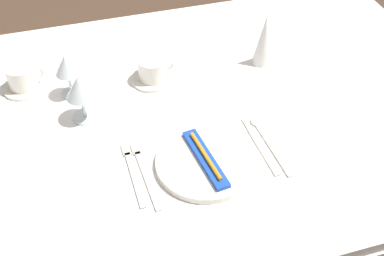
{
  "coord_description": "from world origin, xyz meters",
  "views": [
    {
      "loc": [
        -0.23,
        -1.0,
        1.65
      ],
      "look_at": [
        0.03,
        -0.1,
        0.76
      ],
      "focal_mm": 45.24,
      "sensor_mm": 36.0,
      "label": 1
    }
  ],
  "objects": [
    {
      "name": "dining_table",
      "position": [
        0.0,
        0.0,
        0.66
      ],
      "size": [
        1.8,
        1.11,
        0.74
      ],
      "color": "white",
      "rests_on": "ground"
    },
    {
      "name": "toothbrush_package",
      "position": [
        0.03,
        -0.22,
        0.77
      ],
      "size": [
        0.06,
        0.21,
        0.02
      ],
      "color": "blue",
      "rests_on": "dinner_plate"
    },
    {
      "name": "dinner_knife",
      "position": [
        0.19,
        -0.2,
        0.74
      ],
      "size": [
        0.02,
        0.22,
        0.0
      ],
      "color": "beige",
      "rests_on": "dining_table"
    },
    {
      "name": "ground_plane",
      "position": [
        0.0,
        0.0,
        0.0
      ],
      "size": [
        6.0,
        6.0,
        0.0
      ],
      "primitive_type": "plane",
      "color": "#4C3828"
    },
    {
      "name": "coffee_cup_right",
      "position": [
        -0.39,
        0.23,
        0.78
      ],
      "size": [
        0.11,
        0.08,
        0.07
      ],
      "color": "white",
      "rests_on": "saucer_right"
    },
    {
      "name": "wine_glass_left",
      "position": [
        -0.24,
        0.05,
        0.84
      ],
      "size": [
        0.08,
        0.08,
        0.14
      ],
      "color": "silver",
      "rests_on": "dining_table"
    },
    {
      "name": "spoon_soup",
      "position": [
        0.22,
        -0.18,
        0.74
      ],
      "size": [
        0.03,
        0.23,
        0.01
      ],
      "color": "beige",
      "rests_on": "dining_table"
    },
    {
      "name": "saucer_left",
      "position": [
        -0.02,
        0.16,
        0.74
      ],
      "size": [
        0.13,
        0.13,
        0.01
      ],
      "primitive_type": "cylinder",
      "color": "white",
      "rests_on": "dining_table"
    },
    {
      "name": "dinner_plate",
      "position": [
        0.03,
        -0.22,
        0.75
      ],
      "size": [
        0.25,
        0.25,
        0.02
      ],
      "primitive_type": "cylinder",
      "color": "white",
      "rests_on": "dining_table"
    },
    {
      "name": "fork_outer",
      "position": [
        -0.12,
        -0.2,
        0.74
      ],
      "size": [
        0.03,
        0.23,
        0.0
      ],
      "color": "beige",
      "rests_on": "dining_table"
    },
    {
      "name": "napkin_folded",
      "position": [
        0.34,
        0.15,
        0.82
      ],
      "size": [
        0.06,
        0.06,
        0.17
      ],
      "primitive_type": "cone",
      "color": "white",
      "rests_on": "dining_table"
    },
    {
      "name": "saucer_right",
      "position": [
        -0.39,
        0.23,
        0.74
      ],
      "size": [
        0.13,
        0.13,
        0.01
      ],
      "primitive_type": "cylinder",
      "color": "white",
      "rests_on": "dining_table"
    },
    {
      "name": "wine_glass_centre",
      "position": [
        -0.26,
        0.16,
        0.84
      ],
      "size": [
        0.07,
        0.07,
        0.14
      ],
      "color": "silver",
      "rests_on": "dining_table"
    },
    {
      "name": "fork_inner",
      "position": [
        -0.15,
        -0.19,
        0.74
      ],
      "size": [
        0.02,
        0.22,
        0.0
      ],
      "color": "beige",
      "rests_on": "dining_table"
    },
    {
      "name": "coffee_cup_left",
      "position": [
        -0.01,
        0.16,
        0.78
      ],
      "size": [
        0.11,
        0.09,
        0.07
      ],
      "color": "white",
      "rests_on": "saucer_left"
    }
  ]
}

